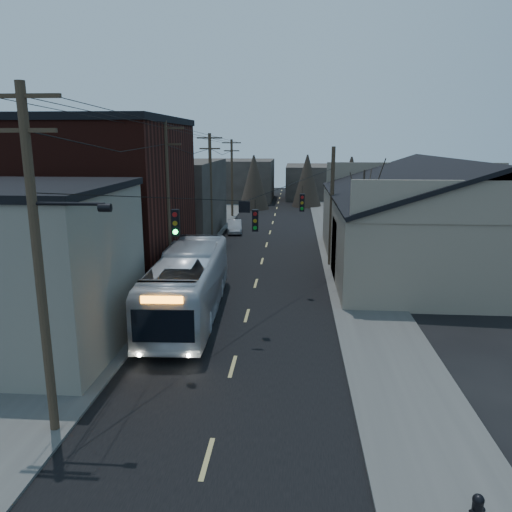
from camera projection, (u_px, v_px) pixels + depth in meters
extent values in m
plane|color=black|center=(193.00, 509.00, 12.39)|extent=(160.00, 160.00, 0.00)
cube|color=black|center=(265.00, 250.00, 41.51)|extent=(9.00, 110.00, 0.02)
cube|color=#474744|center=(188.00, 248.00, 41.99)|extent=(4.00, 110.00, 0.12)
cube|color=#474744|center=(344.00, 250.00, 41.01)|extent=(4.00, 110.00, 0.12)
cube|color=slate|center=(23.00, 272.00, 21.01)|extent=(8.00, 8.00, 7.00)
cube|color=black|center=(98.00, 204.00, 31.42)|extent=(10.00, 12.00, 10.00)
cube|color=#2F2A26|center=(169.00, 199.00, 47.26)|extent=(9.00, 14.00, 7.00)
cube|color=gray|center=(445.00, 234.00, 35.11)|extent=(16.00, 20.00, 5.00)
cube|color=black|center=(391.00, 179.00, 34.54)|extent=(8.16, 20.60, 2.86)
cube|color=black|center=(510.00, 180.00, 33.94)|extent=(8.16, 20.60, 2.86)
cube|color=#2F2A26|center=(239.00, 180.00, 75.26)|extent=(10.00, 12.00, 6.00)
cube|color=#2F2A26|center=(324.00, 181.00, 79.25)|extent=(12.00, 14.00, 5.00)
cone|color=black|center=(362.00, 229.00, 30.49)|extent=(0.40, 0.40, 7.20)
cylinder|color=#382B1E|center=(39.00, 270.00, 14.48)|extent=(0.28, 0.28, 10.50)
cube|color=#382B1E|center=(21.00, 96.00, 13.38)|extent=(2.20, 0.12, 0.12)
cylinder|color=#382B1E|center=(168.00, 209.00, 29.10)|extent=(0.28, 0.28, 10.00)
cube|color=#382B1E|center=(165.00, 128.00, 28.06)|extent=(2.20, 0.12, 0.12)
cylinder|color=#382B1E|center=(211.00, 189.00, 43.72)|extent=(0.28, 0.28, 9.50)
cube|color=#382B1E|center=(210.00, 138.00, 42.73)|extent=(2.20, 0.12, 0.12)
cylinder|color=#382B1E|center=(232.00, 179.00, 58.34)|extent=(0.28, 0.28, 9.00)
cube|color=#382B1E|center=(232.00, 143.00, 57.41)|extent=(2.20, 0.12, 0.12)
cylinder|color=#382B1E|center=(332.00, 208.00, 35.31)|extent=(0.28, 0.28, 8.50)
cube|color=black|center=(176.00, 223.00, 18.47)|extent=(0.28, 0.20, 1.00)
cube|color=black|center=(255.00, 220.00, 22.78)|extent=(0.28, 0.20, 1.00)
cube|color=black|center=(302.00, 203.00, 28.41)|extent=(0.28, 0.20, 1.00)
imported|color=silver|center=(188.00, 284.00, 25.62)|extent=(3.45, 12.48, 3.44)
imported|color=#929499|center=(235.00, 227.00, 48.96)|extent=(1.84, 3.99, 1.27)
sphere|color=black|center=(478.00, 500.00, 11.59)|extent=(0.28, 0.28, 0.28)
cylinder|color=black|center=(477.00, 511.00, 11.65)|extent=(0.39, 0.26, 0.13)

